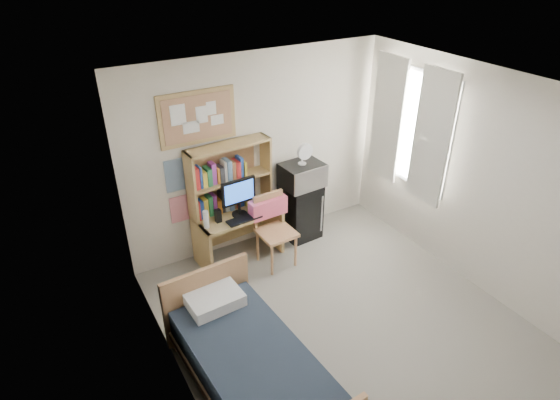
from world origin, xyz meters
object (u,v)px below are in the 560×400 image
bed (253,372)px  speaker_right (260,202)px  mini_fridge (300,210)px  microwave (302,175)px  desk (239,235)px  speaker_left (218,216)px  monitor (239,198)px  desk_chair (276,232)px  bulletin_board (197,117)px  desk_fan (302,154)px

bed → speaker_right: 2.32m
mini_fridge → microwave: bearing=-90.0°
bed → speaker_right: bearing=57.3°
desk → speaker_left: size_ratio=6.44×
bed → monitor: monitor is taller
desk → desk_chair: desk_chair is taller
speaker_left → bulletin_board: bearing=89.2°
desk → bulletin_board: bearing=134.1°
monitor → desk_fan: desk_fan is taller
bulletin_board → desk: (0.31, -0.28, -1.58)m
bulletin_board → bed: bearing=-102.3°
bulletin_board → mini_fridge: (1.29, -0.24, -1.52)m
bed → microwave: 2.79m
bulletin_board → microwave: (1.29, -0.26, -0.95)m
microwave → desk_fan: (0.00, 0.00, 0.30)m
bulletin_board → desk_chair: 1.72m
desk → bed: size_ratio=0.59×
bed → monitor: size_ratio=3.80×
speaker_right → monitor: bearing=-180.0°
monitor → speaker_right: size_ratio=2.82×
microwave → desk_fan: 0.30m
monitor → desk_fan: size_ratio=1.78×
mini_fridge → speaker_left: (-1.27, -0.12, 0.36)m
desk_chair → mini_fridge: 0.75m
desk_fan → desk_chair: bearing=-150.8°
desk → monitor: monitor is taller
desk → bed: (-0.81, -2.00, -0.09)m
bed → monitor: 2.21m
desk → speaker_left: speaker_left is taller
mini_fridge → monitor: (-0.97, -0.10, 0.52)m
desk → mini_fridge: size_ratio=1.35×
desk_fan → microwave: bearing=0.0°
desk_chair → bed: 2.01m
bed → desk_fan: bearing=45.4°
bulletin_board → desk: bearing=-42.1°
desk_chair → bed: (-1.17, -1.62, -0.23)m
desk_chair → speaker_left: desk_chair is taller
bed → desk_fan: (1.79, 2.02, 1.01)m
monitor → speaker_left: bearing=-180.0°
bulletin_board → monitor: 1.10m
speaker_right → desk: bearing=168.7°
bulletin_board → microwave: size_ratio=1.73×
desk → desk_fan: 1.34m
monitor → microwave: size_ratio=0.90×
desk_chair → bed: bearing=-128.2°
monitor → speaker_left: 0.34m
mini_fridge → speaker_right: bearing=-176.8°
mini_fridge → monitor: monitor is taller
speaker_left → microwave: microwave is taller
bulletin_board → microwave: bearing=-11.5°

